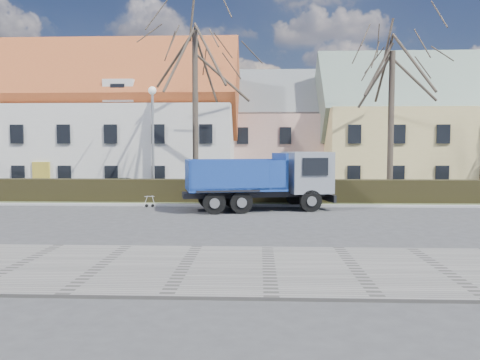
{
  "coord_description": "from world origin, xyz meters",
  "views": [
    {
      "loc": [
        1.95,
        -20.53,
        3.19
      ],
      "look_at": [
        1.03,
        2.24,
        1.6
      ],
      "focal_mm": 35.0,
      "sensor_mm": 36.0,
      "label": 1
    }
  ],
  "objects_px": {
    "parked_car_a": "(126,186)",
    "dump_truck": "(254,180)",
    "cart_frame": "(146,201)",
    "streetlight": "(153,143)"
  },
  "relations": [
    {
      "from": "parked_car_a",
      "to": "cart_frame",
      "type": "bearing_deg",
      "value": -179.58
    },
    {
      "from": "parked_car_a",
      "to": "dump_truck",
      "type": "bearing_deg",
      "value": -152.83
    },
    {
      "from": "streetlight",
      "to": "cart_frame",
      "type": "xyz_separation_m",
      "value": [
        0.24,
        -2.98,
        -3.09
      ]
    },
    {
      "from": "dump_truck",
      "to": "parked_car_a",
      "type": "distance_m",
      "value": 10.94
    },
    {
      "from": "streetlight",
      "to": "dump_truck",
      "type": "bearing_deg",
      "value": -32.35
    },
    {
      "from": "dump_truck",
      "to": "streetlight",
      "type": "bearing_deg",
      "value": 134.77
    },
    {
      "from": "dump_truck",
      "to": "streetlight",
      "type": "relative_size",
      "value": 1.12
    },
    {
      "from": "streetlight",
      "to": "parked_car_a",
      "type": "bearing_deg",
      "value": 130.07
    },
    {
      "from": "streetlight",
      "to": "cart_frame",
      "type": "relative_size",
      "value": 9.25
    },
    {
      "from": "dump_truck",
      "to": "cart_frame",
      "type": "relative_size",
      "value": 10.35
    }
  ]
}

